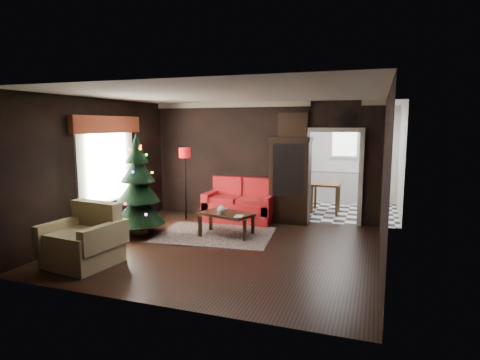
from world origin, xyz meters
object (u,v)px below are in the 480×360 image
(loveseat, at_px, (240,200))
(armchair, at_px, (83,237))
(curio_cabinet, at_px, (290,182))
(christmas_tree, at_px, (138,185))
(coffee_table, at_px, (227,224))
(floor_lamp, at_px, (185,185))
(teapot, at_px, (221,209))
(wall_clock, at_px, (347,119))
(kitchen_table, at_px, (326,198))

(loveseat, relative_size, armchair, 1.64)
(curio_cabinet, xyz_separation_m, christmas_tree, (-2.70, -2.08, 0.10))
(loveseat, distance_m, coffee_table, 1.32)
(floor_lamp, height_order, teapot, floor_lamp)
(wall_clock, bearing_deg, teapot, -141.67)
(kitchen_table, bearing_deg, coffee_table, -119.21)
(coffee_table, bearing_deg, armchair, -124.22)
(loveseat, xyz_separation_m, floor_lamp, (-1.27, -0.31, 0.33))
(christmas_tree, bearing_deg, teapot, 15.75)
(kitchen_table, bearing_deg, curio_cabinet, -114.44)
(armchair, distance_m, kitchen_table, 6.21)
(armchair, distance_m, wall_clock, 5.87)
(curio_cabinet, bearing_deg, christmas_tree, -142.45)
(curio_cabinet, height_order, teapot, curio_cabinet)
(curio_cabinet, height_order, christmas_tree, christmas_tree)
(armchair, bearing_deg, wall_clock, 54.16)
(loveseat, relative_size, christmas_tree, 0.84)
(coffee_table, height_order, kitchen_table, kitchen_table)
(loveseat, bearing_deg, armchair, -111.62)
(coffee_table, xyz_separation_m, wall_clock, (2.19, 1.69, 2.13))
(christmas_tree, xyz_separation_m, wall_clock, (3.90, 2.26, 1.33))
(teapot, xyz_separation_m, kitchen_table, (1.72, 3.05, -0.19))
(armchair, relative_size, kitchen_table, 1.38)
(loveseat, height_order, coffee_table, loveseat)
(coffee_table, relative_size, teapot, 5.59)
(christmas_tree, height_order, coffee_table, christmas_tree)
(wall_clock, bearing_deg, loveseat, -170.34)
(loveseat, relative_size, kitchen_table, 2.27)
(floor_lamp, bearing_deg, christmas_tree, -100.21)
(christmas_tree, relative_size, coffee_table, 1.95)
(christmas_tree, distance_m, wall_clock, 4.70)
(armchair, distance_m, coffee_table, 2.86)
(coffee_table, xyz_separation_m, teapot, (-0.08, -0.11, 0.32))
(floor_lamp, height_order, christmas_tree, christmas_tree)
(christmas_tree, relative_size, wall_clock, 6.31)
(floor_lamp, height_order, wall_clock, wall_clock)
(floor_lamp, height_order, armchair, floor_lamp)
(curio_cabinet, bearing_deg, coffee_table, -123.36)
(curio_cabinet, xyz_separation_m, teapot, (-1.07, -1.62, -0.38))
(loveseat, height_order, christmas_tree, christmas_tree)
(loveseat, distance_m, curio_cabinet, 1.25)
(wall_clock, bearing_deg, armchair, -133.19)
(wall_clock, bearing_deg, kitchen_table, 113.75)
(christmas_tree, bearing_deg, wall_clock, 30.04)
(coffee_table, relative_size, kitchen_table, 1.38)
(loveseat, xyz_separation_m, coffee_table, (0.16, -1.29, -0.25))
(armchair, relative_size, teapot, 5.57)
(curio_cabinet, bearing_deg, floor_lamp, -167.69)
(kitchen_table, bearing_deg, christmas_tree, -133.70)
(wall_clock, height_order, kitchen_table, wall_clock)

